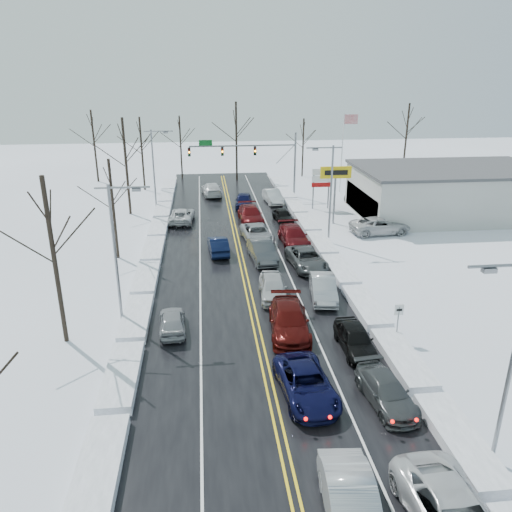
{
  "coord_description": "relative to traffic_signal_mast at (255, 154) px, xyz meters",
  "views": [
    {
      "loc": [
        -3.02,
        -33.26,
        15.3
      ],
      "look_at": [
        0.64,
        0.51,
        2.5
      ],
      "focal_mm": 35.0,
      "sensor_mm": 36.0,
      "label": 1
    }
  ],
  "objects": [
    {
      "name": "ground",
      "position": [
        -3.45,
        -27.99,
        -5.48
      ],
      "size": [
        160.0,
        160.0,
        0.0
      ],
      "primitive_type": "plane",
      "color": "white",
      "rests_on": "ground"
    },
    {
      "name": "road_surface",
      "position": [
        -3.45,
        -25.99,
        -5.47
      ],
      "size": [
        14.0,
        84.0,
        0.01
      ],
      "primitive_type": "cube",
      "color": "black",
      "rests_on": "ground"
    },
    {
      "name": "snow_bank_left",
      "position": [
        -11.05,
        -25.99,
        -5.48
      ],
      "size": [
        1.71,
        72.0,
        0.54
      ],
      "primitive_type": "cube",
      "color": "white",
      "rests_on": "ground"
    },
    {
      "name": "snow_bank_right",
      "position": [
        4.15,
        -25.99,
        -5.48
      ],
      "size": [
        1.71,
        72.0,
        0.54
      ],
      "primitive_type": "cube",
      "color": "white",
      "rests_on": "ground"
    },
    {
      "name": "traffic_signal_mast",
      "position": [
        0.0,
        0.0,
        0.0
      ],
      "size": [
        13.28,
        0.39,
        8.0
      ],
      "color": "slate",
      "rests_on": "ground"
    },
    {
      "name": "tires_plus_sign",
      "position": [
        7.05,
        -12.0,
        -0.49
      ],
      "size": [
        3.2,
        0.34,
        6.0
      ],
      "color": "slate",
      "rests_on": "ground"
    },
    {
      "name": "used_vehicles_sign",
      "position": [
        7.05,
        -5.99,
        -2.16
      ],
      "size": [
        2.2,
        0.22,
        4.65
      ],
      "color": "slate",
      "rests_on": "ground"
    },
    {
      "name": "speed_limit_sign",
      "position": [
        4.75,
        -35.99,
        -3.84
      ],
      "size": [
        0.55,
        0.09,
        2.35
      ],
      "color": "slate",
      "rests_on": "ground"
    },
    {
      "name": "flagpole",
      "position": [
        11.72,
        2.01,
        0.45
      ],
      "size": [
        1.87,
        1.2,
        10.0
      ],
      "color": "silver",
      "rests_on": "ground"
    },
    {
      "name": "dealership_building",
      "position": [
        20.53,
        -9.99,
        -2.82
      ],
      "size": [
        20.4,
        12.4,
        5.3
      ],
      "color": "#B4B4AF",
      "rests_on": "ground"
    },
    {
      "name": "streetlight_se",
      "position": [
        4.85,
        -45.99,
        -0.17
      ],
      "size": [
        3.2,
        0.25,
        9.0
      ],
      "color": "slate",
      "rests_on": "ground"
    },
    {
      "name": "streetlight_ne",
      "position": [
        4.85,
        -17.99,
        -0.17
      ],
      "size": [
        3.2,
        0.25,
        9.0
      ],
      "color": "slate",
      "rests_on": "ground"
    },
    {
      "name": "streetlight_sw",
      "position": [
        -11.74,
        -31.99,
        -0.17
      ],
      "size": [
        3.2,
        0.25,
        9.0
      ],
      "color": "slate",
      "rests_on": "ground"
    },
    {
      "name": "streetlight_nw",
      "position": [
        -11.74,
        -3.99,
        -0.17
      ],
      "size": [
        3.2,
        0.25,
        9.0
      ],
      "color": "slate",
      "rests_on": "ground"
    },
    {
      "name": "tree_left_b",
      "position": [
        -14.95,
        -33.99,
        1.51
      ],
      "size": [
        4.0,
        4.0,
        10.0
      ],
      "color": "#2D231C",
      "rests_on": "ground"
    },
    {
      "name": "tree_left_c",
      "position": [
        -13.95,
        -19.99,
        0.46
      ],
      "size": [
        3.4,
        3.4,
        8.5
      ],
      "color": "#2D231C",
      "rests_on": "ground"
    },
    {
      "name": "tree_left_d",
      "position": [
        -14.65,
        -5.99,
        1.86
      ],
      "size": [
        4.2,
        4.2,
        10.5
      ],
      "color": "#2D231C",
      "rests_on": "ground"
    },
    {
      "name": "tree_left_e",
      "position": [
        -14.25,
        6.01,
        1.16
      ],
      "size": [
        3.8,
        3.8,
        9.5
      ],
      "color": "#2D231C",
      "rests_on": "ground"
    },
    {
      "name": "tree_far_a",
      "position": [
        -21.45,
        12.01,
        1.51
      ],
      "size": [
        4.0,
        4.0,
        10.0
      ],
      "color": "#2D231C",
      "rests_on": "ground"
    },
    {
      "name": "tree_far_b",
      "position": [
        -9.45,
        13.01,
        0.81
      ],
      "size": [
        3.6,
        3.6,
        9.0
      ],
      "color": "#2D231C",
      "rests_on": "ground"
    },
    {
      "name": "tree_far_c",
      "position": [
        -1.45,
        11.01,
        2.21
      ],
      "size": [
        4.4,
        4.4,
        11.0
      ],
      "color": "#2D231C",
      "rests_on": "ground"
    },
    {
      "name": "tree_far_d",
      "position": [
        8.55,
        12.51,
        0.46
      ],
      "size": [
        3.4,
        3.4,
        8.5
      ],
      "color": "#2D231C",
      "rests_on": "ground"
    },
    {
      "name": "tree_far_e",
      "position": [
        24.55,
        13.01,
        1.86
      ],
      "size": [
        4.2,
        4.2,
        10.5
      ],
      "color": "#2D231C",
      "rests_on": "ground"
    },
    {
      "name": "queued_car_2",
      "position": [
        -1.77,
        -40.85,
        -5.48
      ],
      "size": [
        2.86,
        5.45,
        1.46
      ],
      "primitive_type": "imported",
      "rotation": [
        0.0,
        0.0,
        0.08
      ],
      "color": "black",
      "rests_on": "ground"
    },
    {
      "name": "queued_car_3",
      "position": [
        -1.52,
        -34.47,
        -5.48
      ],
      "size": [
        2.81,
        5.93,
        1.67
      ],
      "primitive_type": "imported",
      "rotation": [
        0.0,
        0.0,
        -0.08
      ],
      "color": "#430B09",
      "rests_on": "ground"
    },
    {
      "name": "queued_car_4",
      "position": [
        -1.8,
        -29.28,
        -5.48
      ],
      "size": [
        2.13,
        4.76,
        1.59
      ],
      "primitive_type": "imported",
      "rotation": [
        0.0,
        0.0,
        -0.06
      ],
      "color": "silver",
      "rests_on": "ground"
    },
    {
      "name": "queued_car_5",
      "position": [
        -1.69,
        -21.98,
        -5.48
      ],
      "size": [
        2.27,
        5.29,
        1.69
      ],
      "primitive_type": "imported",
      "rotation": [
        0.0,
        0.0,
        0.09
      ],
      "color": "#3D4042",
      "rests_on": "ground"
    },
    {
      "name": "queued_car_6",
      "position": [
        -1.57,
        -16.89,
        -5.48
      ],
      "size": [
        3.08,
        5.67,
        1.51
      ],
      "primitive_type": "imported",
      "rotation": [
        0.0,
        0.0,
        0.11
      ],
      "color": "#93959A",
      "rests_on": "ground"
    },
    {
      "name": "queued_car_7",
      "position": [
        -1.58,
        -10.69,
        -5.48
      ],
      "size": [
        2.56,
        5.85,
        1.67
      ],
      "primitive_type": "imported",
      "rotation": [
        0.0,
        0.0,
        0.04
      ],
      "color": "#510A0D",
      "rests_on": "ground"
    },
    {
      "name": "queued_car_8",
      "position": [
        -1.78,
        -4.48,
        -5.48
      ],
      "size": [
        2.39,
        4.91,
        1.61
      ],
      "primitive_type": "imported",
      "rotation": [
        0.0,
        0.0,
        -0.11
      ],
      "color": "black",
      "rests_on": "ground"
    },
    {
      "name": "queued_car_11",
      "position": [
        1.99,
        -41.8,
        -5.48
      ],
      "size": [
        2.33,
        4.73,
        1.32
      ],
      "primitive_type": "imported",
      "rotation": [
        0.0,
        0.0,
        0.11
      ],
      "color": "#3E4143",
      "rests_on": "ground"
    },
    {
      "name": "queued_car_12",
      "position": [
        1.93,
        -36.86,
        -5.48
      ],
      "size": [
        1.8,
        4.38,
        1.49
      ],
      "primitive_type": "imported",
      "rotation": [
        0.0,
        0.0,
        0.01
      ],
      "color": "black",
      "rests_on": "ground"
    },
    {
      "name": "queued_car_13",
      "position": [
        1.72,
        -29.84,
        -5.48
      ],
      "size": [
        2.27,
        4.93,
        1.57
      ],
      "primitive_type": "imported",
      "rotation": [
        0.0,
        0.0,
        -0.13
      ],
      "color": "#A3A5AA",
      "rests_on": "ground"
    },
    {
      "name": "queued_car_14",
      "position": [
        1.73,
        -23.93,
        -5.48
      ],
      "size": [
        3.05,
        5.67,
        1.51
      ],
      "primitive_type": "imported",
      "rotation": [
        0.0,
        0.0,
        0.1
      ],
      "color": "#434648",
      "rests_on": "ground"
    },
    {
      "name": "queued_car_15",
      "position": [
        1.7,
        -18.23,
        -5.48
      ],
      "size": [
        2.48,
        5.76,
        1.65
      ],
      "primitive_type": "imported",
      "rotation": [
        0.0,
        0.0,
        0.03
      ],
      "color": "#4B0A0D",
      "rests_on": "ground"
    },
    {
      "name": "queued_car_16",
      "position": [
        1.88,
        -10.83,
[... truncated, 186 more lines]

